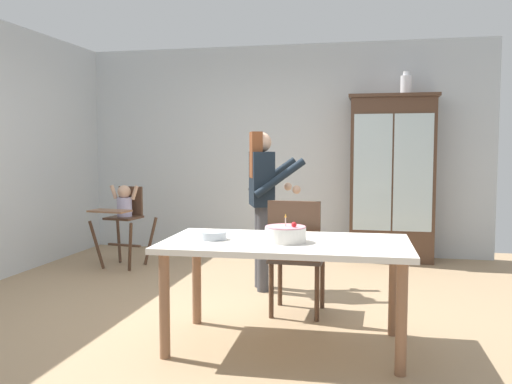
% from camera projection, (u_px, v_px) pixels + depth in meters
% --- Properties ---
extents(ground_plane, '(6.24, 6.24, 0.00)m').
position_uv_depth(ground_plane, '(230.00, 308.00, 4.68)').
color(ground_plane, tan).
extents(wall_back, '(5.32, 0.06, 2.70)m').
position_uv_depth(wall_back, '(281.00, 150.00, 7.14)').
color(wall_back, silver).
rests_on(wall_back, ground_plane).
extents(china_cabinet, '(1.05, 0.48, 2.01)m').
position_uv_depth(china_cabinet, '(392.00, 178.00, 6.61)').
color(china_cabinet, '#4C3323').
rests_on(china_cabinet, ground_plane).
extents(ceramic_vase, '(0.13, 0.13, 0.27)m').
position_uv_depth(ceramic_vase, '(406.00, 84.00, 6.50)').
color(ceramic_vase, white).
rests_on(ceramic_vase, china_cabinet).
extents(high_chair_with_toddler, '(0.64, 0.74, 0.95)m').
position_uv_depth(high_chair_with_toddler, '(124.00, 211.00, 6.28)').
color(high_chair_with_toddler, '#4C3323').
rests_on(high_chair_with_toddler, ground_plane).
extents(adult_person, '(0.62, 0.61, 1.53)m').
position_uv_depth(adult_person, '(262.00, 190.00, 5.25)').
color(adult_person, '#47474C').
rests_on(adult_person, ground_plane).
extents(dining_table, '(1.70, 0.95, 0.74)m').
position_uv_depth(dining_table, '(286.00, 253.00, 3.75)').
color(dining_table, silver).
rests_on(dining_table, ground_plane).
extents(birthday_cake, '(0.28, 0.28, 0.19)m').
position_uv_depth(birthday_cake, '(285.00, 234.00, 3.69)').
color(birthday_cake, white).
rests_on(birthday_cake, dining_table).
extents(serving_bowl, '(0.18, 0.18, 0.05)m').
position_uv_depth(serving_bowl, '(213.00, 236.00, 3.79)').
color(serving_bowl, '#B2BCC6').
rests_on(serving_bowl, dining_table).
extents(dining_chair_far_side, '(0.45, 0.45, 0.96)m').
position_uv_depth(dining_chair_far_side, '(296.00, 249.00, 4.41)').
color(dining_chair_far_side, '#4C3323').
rests_on(dining_chair_far_side, ground_plane).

